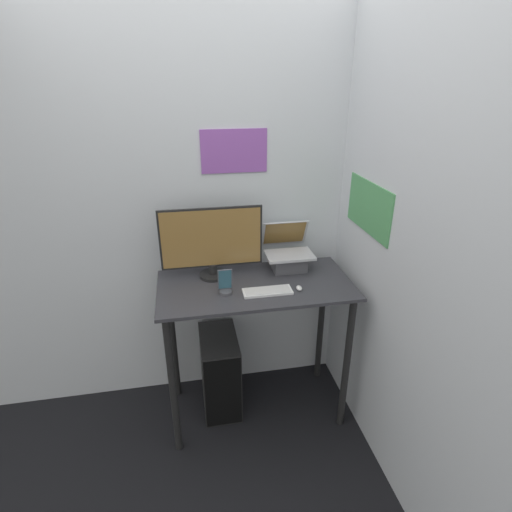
{
  "coord_description": "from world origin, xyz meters",
  "views": [
    {
      "loc": [
        -0.38,
        -1.75,
        2.07
      ],
      "look_at": [
        0.0,
        0.29,
        1.14
      ],
      "focal_mm": 28.0,
      "sensor_mm": 36.0,
      "label": 1
    }
  ],
  "objects_px": {
    "keyboard": "(267,291)",
    "mouse": "(299,288)",
    "laptop": "(288,256)",
    "computer_tower": "(220,371)",
    "monitor": "(212,243)",
    "cell_phone": "(225,285)"
  },
  "relations": [
    {
      "from": "keyboard",
      "to": "mouse",
      "type": "distance_m",
      "value": 0.18
    },
    {
      "from": "monitor",
      "to": "cell_phone",
      "type": "height_order",
      "value": "monitor"
    },
    {
      "from": "monitor",
      "to": "cell_phone",
      "type": "distance_m",
      "value": 0.28
    },
    {
      "from": "mouse",
      "to": "computer_tower",
      "type": "height_order",
      "value": "mouse"
    },
    {
      "from": "monitor",
      "to": "keyboard",
      "type": "bearing_deg",
      "value": -42.55
    },
    {
      "from": "cell_phone",
      "to": "laptop",
      "type": "bearing_deg",
      "value": 29.34
    },
    {
      "from": "laptop",
      "to": "computer_tower",
      "type": "distance_m",
      "value": 0.91
    },
    {
      "from": "laptop",
      "to": "monitor",
      "type": "relative_size",
      "value": 0.48
    },
    {
      "from": "mouse",
      "to": "cell_phone",
      "type": "distance_m",
      "value": 0.42
    },
    {
      "from": "cell_phone",
      "to": "monitor",
      "type": "bearing_deg",
      "value": 102.37
    },
    {
      "from": "laptop",
      "to": "keyboard",
      "type": "height_order",
      "value": "laptop"
    },
    {
      "from": "keyboard",
      "to": "monitor",
      "type": "bearing_deg",
      "value": 137.45
    },
    {
      "from": "cell_phone",
      "to": "computer_tower",
      "type": "xyz_separation_m",
      "value": [
        -0.04,
        0.17,
        -0.74
      ]
    },
    {
      "from": "keyboard",
      "to": "mouse",
      "type": "bearing_deg",
      "value": -1.13
    },
    {
      "from": "laptop",
      "to": "keyboard",
      "type": "relative_size",
      "value": 1.05
    },
    {
      "from": "cell_phone",
      "to": "keyboard",
      "type": "bearing_deg",
      "value": -8.94
    },
    {
      "from": "computer_tower",
      "to": "laptop",
      "type": "bearing_deg",
      "value": 9.11
    },
    {
      "from": "mouse",
      "to": "computer_tower",
      "type": "xyz_separation_m",
      "value": [
        -0.46,
        0.21,
        -0.7
      ]
    },
    {
      "from": "computer_tower",
      "to": "keyboard",
      "type": "bearing_deg",
      "value": -36.49
    },
    {
      "from": "monitor",
      "to": "cell_phone",
      "type": "relative_size",
      "value": 4.0
    },
    {
      "from": "laptop",
      "to": "computer_tower",
      "type": "xyz_separation_m",
      "value": [
        -0.47,
        -0.08,
        -0.77
      ]
    },
    {
      "from": "keyboard",
      "to": "cell_phone",
      "type": "relative_size",
      "value": 1.84
    }
  ]
}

